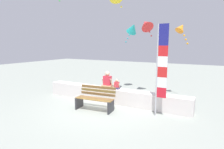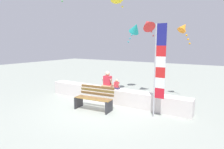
{
  "view_description": "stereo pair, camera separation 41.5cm",
  "coord_description": "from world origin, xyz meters",
  "px_view_note": "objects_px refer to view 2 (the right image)",
  "views": [
    {
      "loc": [
        3.88,
        -5.98,
        2.46
      ],
      "look_at": [
        -0.01,
        0.98,
        1.22
      ],
      "focal_mm": 30.64,
      "sensor_mm": 36.0,
      "label": 1
    },
    {
      "loc": [
        4.24,
        -5.77,
        2.46
      ],
      "look_at": [
        -0.01,
        0.98,
        1.22
      ],
      "focal_mm": 30.64,
      "sensor_mm": 36.0,
      "label": 2
    }
  ],
  "objects_px": {
    "flag_banner": "(158,66)",
    "park_bench": "(94,99)",
    "kite_teal": "(135,28)",
    "kite_red": "(148,24)",
    "person_child": "(117,85)",
    "person_adult": "(108,81)",
    "kite_orange": "(184,28)"
  },
  "relations": [
    {
      "from": "person_adult",
      "to": "kite_red",
      "type": "xyz_separation_m",
      "value": [
        0.94,
        2.09,
        2.54
      ]
    },
    {
      "from": "person_child",
      "to": "kite_orange",
      "type": "relative_size",
      "value": 0.41
    },
    {
      "from": "park_bench",
      "to": "person_adult",
      "type": "xyz_separation_m",
      "value": [
        -0.14,
        1.13,
        0.49
      ]
    },
    {
      "from": "park_bench",
      "to": "person_child",
      "type": "bearing_deg",
      "value": 74.13
    },
    {
      "from": "person_adult",
      "to": "kite_teal",
      "type": "xyz_separation_m",
      "value": [
        0.01,
        2.65,
        2.43
      ]
    },
    {
      "from": "kite_red",
      "to": "flag_banner",
      "type": "bearing_deg",
      "value": -61.18
    },
    {
      "from": "person_adult",
      "to": "kite_orange",
      "type": "relative_size",
      "value": 0.7
    },
    {
      "from": "person_adult",
      "to": "kite_red",
      "type": "distance_m",
      "value": 3.42
    },
    {
      "from": "flag_banner",
      "to": "kite_red",
      "type": "height_order",
      "value": "kite_red"
    },
    {
      "from": "park_bench",
      "to": "kite_teal",
      "type": "height_order",
      "value": "kite_teal"
    },
    {
      "from": "flag_banner",
      "to": "kite_red",
      "type": "distance_m",
      "value": 3.52
    },
    {
      "from": "flag_banner",
      "to": "person_child",
      "type": "bearing_deg",
      "value": 162.18
    },
    {
      "from": "park_bench",
      "to": "kite_teal",
      "type": "distance_m",
      "value": 4.78
    },
    {
      "from": "kite_teal",
      "to": "kite_red",
      "type": "bearing_deg",
      "value": -31.06
    },
    {
      "from": "kite_orange",
      "to": "kite_red",
      "type": "height_order",
      "value": "kite_red"
    },
    {
      "from": "kite_red",
      "to": "kite_teal",
      "type": "distance_m",
      "value": 1.1
    },
    {
      "from": "person_child",
      "to": "flag_banner",
      "type": "xyz_separation_m",
      "value": [
        1.98,
        -0.64,
        1.0
      ]
    },
    {
      "from": "flag_banner",
      "to": "park_bench",
      "type": "bearing_deg",
      "value": -167.83
    },
    {
      "from": "park_bench",
      "to": "person_child",
      "type": "distance_m",
      "value": 1.24
    },
    {
      "from": "flag_banner",
      "to": "kite_orange",
      "type": "height_order",
      "value": "kite_orange"
    },
    {
      "from": "person_child",
      "to": "kite_orange",
      "type": "height_order",
      "value": "kite_orange"
    },
    {
      "from": "park_bench",
      "to": "person_child",
      "type": "xyz_separation_m",
      "value": [
        0.32,
        1.14,
        0.37
      ]
    },
    {
      "from": "flag_banner",
      "to": "kite_teal",
      "type": "relative_size",
      "value": 2.78
    },
    {
      "from": "flag_banner",
      "to": "kite_teal",
      "type": "distance_m",
      "value": 4.37
    },
    {
      "from": "person_child",
      "to": "kite_teal",
      "type": "distance_m",
      "value": 3.7
    },
    {
      "from": "person_child",
      "to": "kite_teal",
      "type": "height_order",
      "value": "kite_teal"
    },
    {
      "from": "person_adult",
      "to": "kite_red",
      "type": "height_order",
      "value": "kite_red"
    },
    {
      "from": "kite_orange",
      "to": "person_child",
      "type": "bearing_deg",
      "value": -131.55
    },
    {
      "from": "flag_banner",
      "to": "kite_orange",
      "type": "relative_size",
      "value": 3.05
    },
    {
      "from": "park_bench",
      "to": "kite_teal",
      "type": "bearing_deg",
      "value": 91.94
    },
    {
      "from": "kite_teal",
      "to": "person_adult",
      "type": "bearing_deg",
      "value": -90.2
    },
    {
      "from": "flag_banner",
      "to": "kite_teal",
      "type": "height_order",
      "value": "kite_teal"
    }
  ]
}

